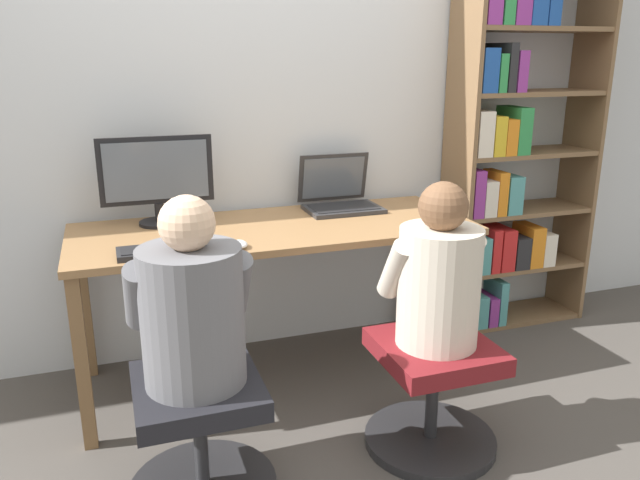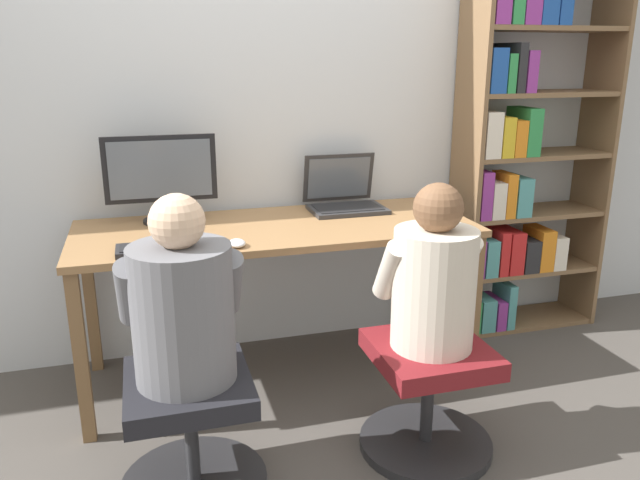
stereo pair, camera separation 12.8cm
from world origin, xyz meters
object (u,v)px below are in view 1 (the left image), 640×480
(office_chair_left, at_px, (200,434))
(person_at_laptop, at_px, (439,277))
(office_chair_right, at_px, (433,390))
(bookshelf, at_px, (508,158))
(laptop, at_px, (340,198))
(person_at_monitor, at_px, (192,306))
(desktop_monitor, at_px, (157,178))
(keyboard, at_px, (170,249))

(office_chair_left, xyz_separation_m, person_at_laptop, (0.88, -0.00, 0.46))
(office_chair_left, height_order, office_chair_right, same)
(office_chair_right, relative_size, bookshelf, 0.27)
(office_chair_left, height_order, person_at_laptop, person_at_laptop)
(laptop, relative_size, office_chair_left, 0.70)
(laptop, height_order, bookshelf, bookshelf)
(office_chair_right, height_order, bookshelf, bookshelf)
(office_chair_left, distance_m, person_at_monitor, 0.46)
(desktop_monitor, height_order, office_chair_right, desktop_monitor)
(keyboard, height_order, person_at_monitor, person_at_monitor)
(keyboard, xyz_separation_m, person_at_monitor, (0.01, -0.46, -0.05))
(office_chair_right, height_order, person_at_laptop, person_at_laptop)
(laptop, distance_m, person_at_monitor, 1.24)
(office_chair_left, distance_m, person_at_laptop, 0.99)
(desktop_monitor, bearing_deg, keyboard, -90.30)
(laptop, bearing_deg, desktop_monitor, -179.54)
(laptop, height_order, person_at_monitor, person_at_monitor)
(laptop, distance_m, keyboard, 0.97)
(office_chair_right, bearing_deg, laptop, 92.16)
(office_chair_left, distance_m, office_chair_right, 0.88)
(laptop, height_order, office_chair_right, laptop)
(keyboard, xyz_separation_m, person_at_laptop, (0.89, -0.47, -0.05))
(office_chair_left, bearing_deg, desktop_monitor, 90.72)
(desktop_monitor, relative_size, office_chair_right, 0.96)
(desktop_monitor, bearing_deg, laptop, 0.46)
(desktop_monitor, bearing_deg, person_at_monitor, -89.28)
(person_at_monitor, bearing_deg, person_at_laptop, -0.37)
(keyboard, relative_size, person_at_monitor, 0.63)
(laptop, relative_size, person_at_monitor, 0.57)
(office_chair_right, distance_m, bookshelf, 1.47)
(person_at_laptop, bearing_deg, keyboard, 152.21)
(keyboard, bearing_deg, bookshelf, 13.69)
(desktop_monitor, height_order, keyboard, desktop_monitor)
(keyboard, distance_m, office_chair_left, 0.70)
(desktop_monitor, distance_m, office_chair_right, 1.46)
(desktop_monitor, distance_m, bookshelf, 1.80)
(office_chair_left, bearing_deg, laptop, 47.15)
(desktop_monitor, height_order, person_at_monitor, desktop_monitor)
(bookshelf, bearing_deg, person_at_monitor, -153.19)
(laptop, bearing_deg, person_at_monitor, -133.00)
(desktop_monitor, height_order, laptop, desktop_monitor)
(laptop, bearing_deg, office_chair_left, -132.85)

